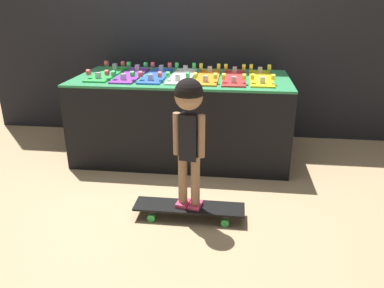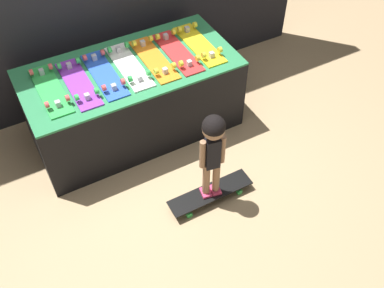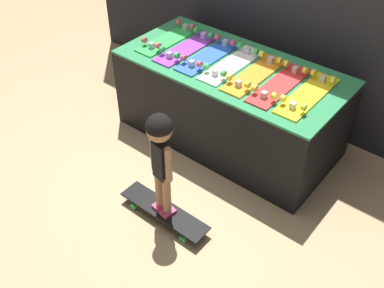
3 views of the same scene
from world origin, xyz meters
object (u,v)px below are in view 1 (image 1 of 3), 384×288
skateboard_yellow_on_rack (261,77)px  skateboard_green_on_rack (107,73)px  skateboard_white_on_rack (182,75)px  skateboard_orange_on_rack (208,76)px  child (189,120)px  skateboard_on_floor (189,208)px  skateboard_blue_on_rack (156,75)px  skateboard_purple_on_rack (131,74)px  skateboard_red_on_rack (234,77)px

skateboard_yellow_on_rack → skateboard_green_on_rack: bearing=179.0°
skateboard_white_on_rack → skateboard_yellow_on_rack: (0.70, -0.01, 0.00)m
skateboard_white_on_rack → skateboard_orange_on_rack: bearing=-3.2°
skateboard_green_on_rack → child: 1.44m
skateboard_orange_on_rack → skateboard_on_floor: size_ratio=0.93×
skateboard_white_on_rack → skateboard_orange_on_rack: (0.23, -0.01, 0.00)m
skateboard_green_on_rack → skateboard_blue_on_rack: same height
skateboard_on_floor → skateboard_purple_on_rack: bearing=121.7°
skateboard_yellow_on_rack → skateboard_on_floor: skateboard_yellow_on_rack is taller
skateboard_red_on_rack → skateboard_white_on_rack: bearing=177.6°
skateboard_red_on_rack → skateboard_on_floor: size_ratio=0.93×
skateboard_yellow_on_rack → child: 1.20m
skateboard_yellow_on_rack → skateboard_white_on_rack: bearing=179.4°
skateboard_on_floor → skateboard_red_on_rack: bearing=76.5°
skateboard_blue_on_rack → skateboard_orange_on_rack: 0.47m
skateboard_on_floor → skateboard_white_on_rack: bearing=100.6°
skateboard_purple_on_rack → skateboard_on_floor: skateboard_purple_on_rack is taller
skateboard_green_on_rack → skateboard_white_on_rack: 0.70m
skateboard_on_floor → child: child is taller
skateboard_green_on_rack → skateboard_yellow_on_rack: 1.40m
skateboard_on_floor → child: 0.63m
skateboard_white_on_rack → skateboard_on_floor: size_ratio=0.93×
skateboard_blue_on_rack → child: (0.44, -1.10, -0.06)m
skateboard_green_on_rack → skateboard_orange_on_rack: bearing=-1.8°
skateboard_green_on_rack → skateboard_on_floor: skateboard_green_on_rack is taller
skateboard_white_on_rack → skateboard_yellow_on_rack: size_ratio=1.00×
skateboard_orange_on_rack → skateboard_red_on_rack: bearing=-1.6°
skateboard_yellow_on_rack → skateboard_on_floor: size_ratio=0.93×
skateboard_red_on_rack → child: size_ratio=0.80×
skateboard_blue_on_rack → skateboard_yellow_on_rack: 0.93m
skateboard_purple_on_rack → skateboard_yellow_on_rack: bearing=0.3°
skateboard_white_on_rack → skateboard_red_on_rack: same height
skateboard_green_on_rack → child: (0.91, -1.12, -0.06)m
child → skateboard_green_on_rack: bearing=138.9°
skateboard_white_on_rack → skateboard_yellow_on_rack: bearing=-0.6°
skateboard_orange_on_rack → child: size_ratio=0.80×
skateboard_on_floor → skateboard_blue_on_rack: bearing=111.8°
skateboard_green_on_rack → skateboard_yellow_on_rack: bearing=-1.0°
skateboard_white_on_rack → skateboard_green_on_rack: bearing=178.6°
skateboard_purple_on_rack → skateboard_orange_on_rack: bearing=-0.0°
skateboard_red_on_rack → skateboard_orange_on_rack: bearing=178.4°
skateboard_purple_on_rack → skateboard_white_on_rack: size_ratio=1.00×
skateboard_on_floor → skateboard_yellow_on_rack: bearing=65.8°
skateboard_red_on_rack → child: 1.12m
skateboard_purple_on_rack → child: (0.67, -1.09, -0.06)m
skateboard_blue_on_rack → skateboard_red_on_rack: same height
skateboard_red_on_rack → child: (-0.26, -1.08, -0.06)m
skateboard_white_on_rack → skateboard_on_floor: bearing=-79.4°
skateboard_green_on_rack → skateboard_orange_on_rack: 0.93m
skateboard_purple_on_rack → skateboard_blue_on_rack: (0.23, 0.01, 0.00)m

